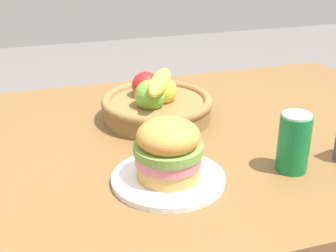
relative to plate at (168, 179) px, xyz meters
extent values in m
cube|color=brown|center=(0.07, 0.19, -0.03)|extent=(1.40, 0.90, 0.04)
cylinder|color=brown|center=(0.69, 0.56, -0.40)|extent=(0.07, 0.07, 0.71)
cylinder|color=white|center=(0.00, 0.00, 0.00)|extent=(0.23, 0.23, 0.01)
cylinder|color=tan|center=(0.00, 0.00, 0.02)|extent=(0.13, 0.13, 0.03)
cylinder|color=#C67075|center=(0.00, 0.00, 0.05)|extent=(0.13, 0.13, 0.02)
cylinder|color=olive|center=(0.00, 0.00, 0.07)|extent=(0.14, 0.14, 0.02)
ellipsoid|color=gold|center=(0.00, 0.00, 0.09)|extent=(0.12, 0.12, 0.07)
cylinder|color=#147238|center=(0.26, -0.03, 0.05)|extent=(0.07, 0.07, 0.12)
cylinder|color=silver|center=(0.26, -0.03, 0.12)|extent=(0.06, 0.06, 0.00)
cylinder|color=olive|center=(0.06, 0.31, 0.02)|extent=(0.28, 0.28, 0.05)
torus|color=olive|center=(0.06, 0.31, 0.04)|extent=(0.29, 0.29, 0.02)
sphere|color=gold|center=(0.08, 0.31, 0.07)|extent=(0.07, 0.07, 0.07)
sphere|color=red|center=(0.05, 0.36, 0.07)|extent=(0.07, 0.07, 0.07)
sphere|color=#6BAD38|center=(0.04, 0.28, 0.07)|extent=(0.08, 0.08, 0.08)
ellipsoid|color=yellow|center=(0.07, 0.28, 0.10)|extent=(0.13, 0.19, 0.05)
camera|label=1|loc=(-0.24, -0.77, 0.48)|focal=49.83mm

